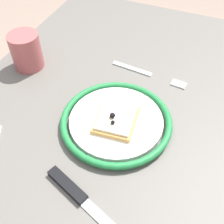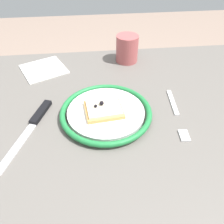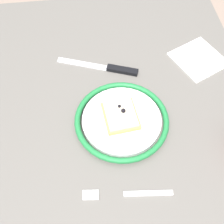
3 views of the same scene
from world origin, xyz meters
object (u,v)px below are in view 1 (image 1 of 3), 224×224
(dining_table, at_px, (128,150))
(cup, at_px, (26,51))
(plate, at_px, (116,121))
(pizza_slice_near, at_px, (116,119))
(fork, at_px, (149,74))
(knife, at_px, (80,197))

(dining_table, height_order, cup, cup)
(plate, xyz_separation_m, pizza_slice_near, (0.01, 0.00, 0.01))
(plate, distance_m, fork, 0.19)
(fork, bearing_deg, cup, -74.08)
(cup, bearing_deg, plate, 70.82)
(fork, distance_m, cup, 0.32)
(knife, xyz_separation_m, cup, (-0.28, -0.29, 0.04))
(pizza_slice_near, bearing_deg, fork, 176.39)
(cup, bearing_deg, dining_table, 73.78)
(dining_table, distance_m, pizza_slice_near, 0.12)
(cup, bearing_deg, pizza_slice_near, 69.97)
(cup, bearing_deg, knife, 46.13)
(dining_table, relative_size, fork, 5.29)
(dining_table, bearing_deg, fork, -175.41)
(pizza_slice_near, relative_size, fork, 0.51)
(pizza_slice_near, height_order, fork, pizza_slice_near)
(plate, distance_m, cup, 0.31)
(fork, bearing_deg, plate, -4.38)
(knife, distance_m, cup, 0.41)
(knife, relative_size, fork, 1.15)
(pizza_slice_near, distance_m, cup, 0.31)
(knife, height_order, fork, knife)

